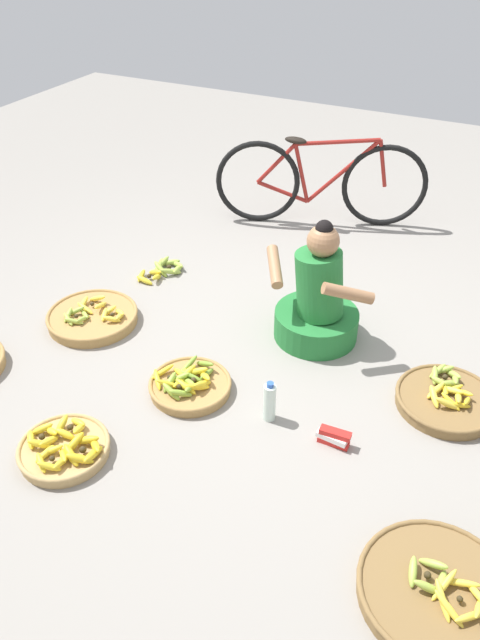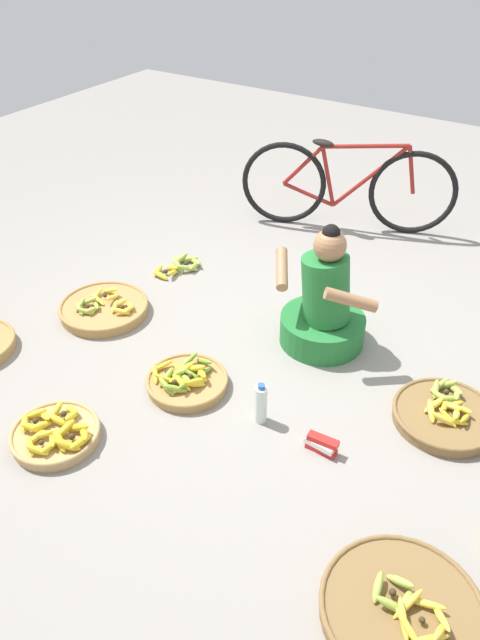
{
  "view_description": "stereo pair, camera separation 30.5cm",
  "coord_description": "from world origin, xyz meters",
  "views": [
    {
      "loc": [
        1.25,
        -2.72,
        2.35
      ],
      "look_at": [
        0.0,
        -0.2,
        0.35
      ],
      "focal_mm": 34.86,
      "sensor_mm": 36.0,
      "label": 1
    },
    {
      "loc": [
        1.52,
        -2.57,
        2.35
      ],
      "look_at": [
        0.0,
        -0.2,
        0.35
      ],
      "focal_mm": 34.86,
      "sensor_mm": 36.0,
      "label": 2
    }
  ],
  "objects": [
    {
      "name": "loose_bananas_front_right",
      "position": [
        -0.99,
        0.52,
        0.03
      ],
      "size": [
        0.27,
        0.37,
        0.1
      ],
      "color": "yellow",
      "rests_on": "ground"
    },
    {
      "name": "banana_basket_mid_right",
      "position": [
        1.34,
        -1.13,
        0.04
      ],
      "size": [
        0.65,
        0.65,
        0.14
      ],
      "color": "brown",
      "rests_on": "ground"
    },
    {
      "name": "water_bottle",
      "position": [
        0.32,
        -0.5,
        0.12
      ],
      "size": [
        0.07,
        0.07,
        0.25
      ],
      "color": "silver",
      "rests_on": "ground"
    },
    {
      "name": "banana_basket_back_left",
      "position": [
        -1.06,
        -0.2,
        0.04
      ],
      "size": [
        0.59,
        0.59,
        0.14
      ],
      "color": "#A87F47",
      "rests_on": "ground"
    },
    {
      "name": "ground_plane",
      "position": [
        0.0,
        0.0,
        0.0
      ],
      "size": [
        10.0,
        10.0,
        0.0
      ],
      "primitive_type": "plane",
      "color": "gray"
    },
    {
      "name": "bicycle_leaning",
      "position": [
        -0.27,
        1.8,
        0.36
      ],
      "size": [
        1.6,
        0.67,
        0.73
      ],
      "color": "black",
      "rests_on": "ground"
    },
    {
      "name": "banana_basket_near_bicycle",
      "position": [
        -0.17,
        -0.5,
        0.04
      ],
      "size": [
        0.47,
        0.47,
        0.14
      ],
      "color": "#A87F47",
      "rests_on": "ground"
    },
    {
      "name": "vendor_woman_front",
      "position": [
        0.28,
        0.3,
        0.26
      ],
      "size": [
        0.74,
        0.52,
        0.8
      ],
      "color": "#237233",
      "rests_on": "ground"
    },
    {
      "name": "banana_basket_back_center",
      "position": [
        -0.48,
        -1.19,
        0.04
      ],
      "size": [
        0.46,
        0.46,
        0.13
      ],
      "color": "tan",
      "rests_on": "ground"
    },
    {
      "name": "packet_carton_stack",
      "position": [
        0.69,
        -0.52,
        0.04
      ],
      "size": [
        0.18,
        0.07,
        0.09
      ],
      "color": "red",
      "rests_on": "ground"
    },
    {
      "name": "banana_basket_back_right",
      "position": [
        1.15,
        0.02,
        0.04
      ],
      "size": [
        0.55,
        0.55,
        0.14
      ],
      "color": "brown",
      "rests_on": "ground"
    }
  ]
}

